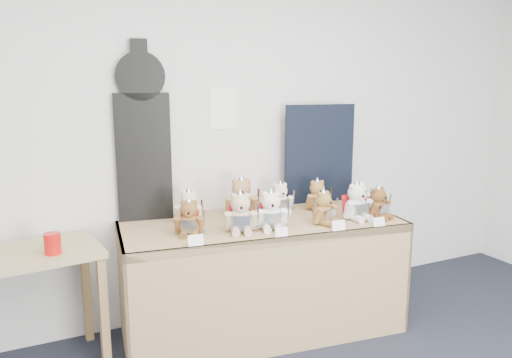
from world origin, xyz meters
name	(u,v)px	position (x,y,z in m)	size (l,w,h in m)	color
room_shell	(223,109)	(0.16, 2.49, 1.55)	(6.00, 6.00, 6.00)	white
display_table	(265,248)	(0.25, 1.99, 0.63)	(2.00, 1.03, 0.80)	#9B754E
side_table	(19,274)	(-1.28, 2.16, 0.64)	(0.97, 0.61, 0.77)	#9C7E54
guitar_case	(142,134)	(-0.45, 2.47, 1.40)	(0.38, 0.17, 1.22)	black
navy_board	(320,154)	(0.91, 2.35, 1.18)	(0.58, 0.02, 0.77)	black
red_cup	(53,244)	(-1.08, 2.06, 0.83)	(0.09, 0.09, 0.12)	red
teddy_front_far_left	(189,219)	(-0.29, 1.98, 0.90)	(0.20, 0.20, 0.26)	brown
teddy_front_left	(241,214)	(0.02, 1.89, 0.92)	(0.24, 0.23, 0.29)	tan
teddy_front_centre	(271,212)	(0.23, 1.86, 0.91)	(0.23, 0.22, 0.29)	silver
teddy_front_right	(324,209)	(0.61, 1.82, 0.90)	(0.21, 0.20, 0.26)	olive
teddy_front_far_right	(357,203)	(0.87, 1.81, 0.92)	(0.24, 0.20, 0.29)	silver
teddy_front_end	(378,204)	(1.03, 1.77, 0.90)	(0.22, 0.20, 0.26)	brown
teddy_back_left	(189,208)	(-0.21, 2.24, 0.90)	(0.21, 0.21, 0.26)	beige
teddy_back_centre_left	(241,199)	(0.18, 2.22, 0.93)	(0.26, 0.25, 0.32)	#A77C53
teddy_back_centre_right	(280,199)	(0.49, 2.21, 0.90)	(0.21, 0.18, 0.25)	silver
teddy_back_right	(317,196)	(0.76, 2.15, 0.90)	(0.21, 0.18, 0.26)	olive
teddy_back_end	(360,196)	(1.09, 2.05, 0.89)	(0.19, 0.17, 0.23)	white
entry_card_a	(196,240)	(-0.32, 1.75, 0.84)	(0.09, 0.00, 0.07)	white
entry_card_b	(281,232)	(0.21, 1.69, 0.83)	(0.08, 0.00, 0.06)	white
entry_card_c	(339,225)	(0.61, 1.64, 0.84)	(0.09, 0.00, 0.07)	white
entry_card_d	(379,222)	(0.90, 1.60, 0.83)	(0.08, 0.00, 0.06)	white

